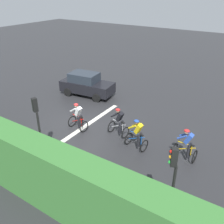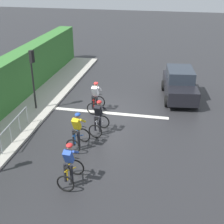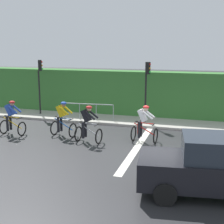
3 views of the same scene
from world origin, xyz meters
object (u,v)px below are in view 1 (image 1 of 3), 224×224
at_px(cyclist_lead, 186,145).
at_px(cyclist_second, 137,135).
at_px(car_black, 86,84).
at_px(cyclist_mid, 119,123).
at_px(traffic_light_near_crossing, 38,121).
at_px(traffic_light_far_junction, 173,177).
at_px(cyclist_fourth, 78,117).
at_px(pedestrian_railing_kerbside, 102,167).

relative_size(cyclist_lead, cyclist_second, 1.00).
height_order(cyclist_lead, car_black, car_black).
relative_size(cyclist_mid, traffic_light_near_crossing, 0.50).
xyz_separation_m(cyclist_mid, traffic_light_far_junction, (4.25, 4.59, 1.43)).
bearing_deg(car_black, cyclist_fourth, 32.74).
xyz_separation_m(cyclist_lead, traffic_light_near_crossing, (3.91, -5.77, 1.43)).
height_order(cyclist_mid, cyclist_fourth, same).
distance_m(cyclist_lead, cyclist_second, 2.48).
xyz_separation_m(cyclist_fourth, traffic_light_near_crossing, (3.27, 0.48, 1.43)).
height_order(cyclist_second, cyclist_mid, same).
height_order(cyclist_fourth, traffic_light_far_junction, traffic_light_far_junction).
xyz_separation_m(cyclist_lead, cyclist_mid, (-0.12, -3.90, 0.00)).
bearing_deg(cyclist_second, cyclist_fourth, -87.40).
distance_m(cyclist_fourth, pedestrian_railing_kerbside, 4.67).
relative_size(cyclist_fourth, pedestrian_railing_kerbside, 0.57).
relative_size(car_black, traffic_light_far_junction, 1.28).
relative_size(cyclist_mid, traffic_light_far_junction, 0.50).
bearing_deg(traffic_light_near_crossing, cyclist_lead, 124.08).
height_order(car_black, pedestrian_railing_kerbside, car_black).
height_order(car_black, traffic_light_far_junction, traffic_light_far_junction).
distance_m(cyclist_lead, pedestrian_railing_kerbside, 4.33).
distance_m(car_black, traffic_light_far_junction, 12.67).
relative_size(cyclist_lead, traffic_light_near_crossing, 0.50).
bearing_deg(traffic_light_near_crossing, car_black, -156.59).
bearing_deg(traffic_light_near_crossing, pedestrian_railing_kerbside, 97.41).
relative_size(cyclist_mid, cyclist_fourth, 1.00).
distance_m(cyclist_second, traffic_light_far_junction, 5.02).
height_order(cyclist_fourth, car_black, car_black).
xyz_separation_m(car_black, traffic_light_near_crossing, (7.70, 3.33, 1.35)).
bearing_deg(pedestrian_railing_kerbside, cyclist_mid, -159.60).
xyz_separation_m(cyclist_mid, cyclist_fourth, (0.76, -2.36, 0.00)).
relative_size(cyclist_lead, cyclist_mid, 1.00).
bearing_deg(cyclist_lead, cyclist_fourth, -84.17).
bearing_deg(traffic_light_far_junction, cyclist_second, -139.54).
relative_size(cyclist_second, traffic_light_near_crossing, 0.50).
xyz_separation_m(car_black, pedestrian_railing_kerbside, (7.28, 6.55, -0.11)).
distance_m(cyclist_lead, car_black, 9.87).
xyz_separation_m(cyclist_second, traffic_light_near_crossing, (3.44, -3.34, 1.43)).
height_order(cyclist_lead, traffic_light_far_junction, traffic_light_far_junction).
bearing_deg(cyclist_second, traffic_light_far_junction, 40.46).
bearing_deg(traffic_light_far_junction, car_black, -128.96).
bearing_deg(cyclist_second, pedestrian_railing_kerbside, -2.41).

